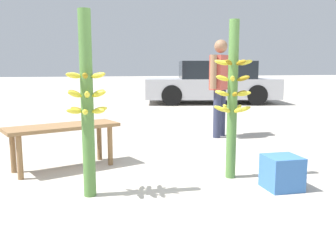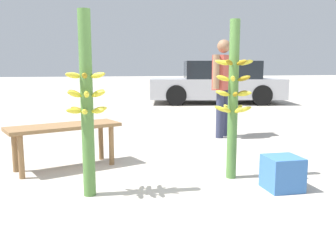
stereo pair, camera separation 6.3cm
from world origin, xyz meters
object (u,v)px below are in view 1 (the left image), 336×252
at_px(parked_car, 212,83).
at_px(market_bench, 63,132).
at_px(vendor_person, 220,80).
at_px(produce_crate, 282,173).
at_px(banana_stalk_center, 232,97).
at_px(banana_stalk_left, 87,103).

bearing_deg(parked_car, market_bench, 159.82).
xyz_separation_m(vendor_person, parked_car, (1.92, 5.56, -0.30)).
relative_size(vendor_person, produce_crate, 4.93).
height_order(banana_stalk_center, market_bench, banana_stalk_center).
xyz_separation_m(banana_stalk_center, parked_car, (2.65, 7.77, -0.22)).
xyz_separation_m(banana_stalk_left, parked_car, (4.12, 8.00, -0.21)).
xyz_separation_m(market_bench, parked_car, (4.38, 6.99, 0.21)).
bearing_deg(produce_crate, vendor_person, 81.44).
height_order(banana_stalk_center, vendor_person, banana_stalk_center).
bearing_deg(banana_stalk_center, parked_car, 71.15).
xyz_separation_m(banana_stalk_center, market_bench, (-1.73, 0.78, -0.43)).
bearing_deg(market_bench, parked_car, 37.16).
bearing_deg(parked_car, banana_stalk_center, 173.05).
relative_size(banana_stalk_left, parked_car, 0.37).
distance_m(banana_stalk_left, banana_stalk_center, 1.49).
relative_size(banana_stalk_center, market_bench, 1.23).
bearing_deg(produce_crate, market_bench, 148.89).
bearing_deg(banana_stalk_center, produce_crate, -54.80).
xyz_separation_m(vendor_person, produce_crate, (-0.40, -2.68, -0.78)).
distance_m(banana_stalk_center, parked_car, 8.21).
height_order(banana_stalk_center, parked_car, banana_stalk_center).
height_order(banana_stalk_left, parked_car, banana_stalk_left).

